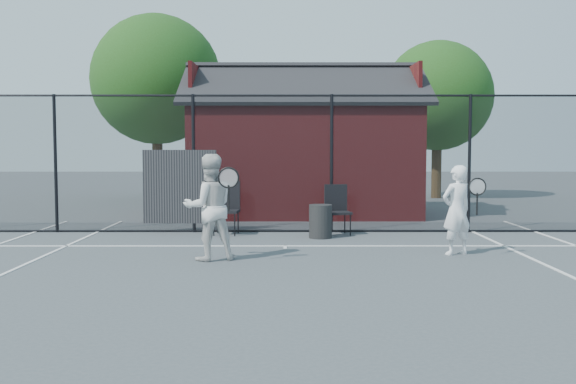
{
  "coord_description": "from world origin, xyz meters",
  "views": [
    {
      "loc": [
        0.04,
        -8.93,
        1.86
      ],
      "look_at": [
        0.05,
        1.88,
        1.1
      ],
      "focal_mm": 40.0,
      "sensor_mm": 36.0,
      "label": 1
    }
  ],
  "objects_px": {
    "chair_left": "(226,209)",
    "chair_right": "(338,210)",
    "clubhouse": "(304,156)",
    "player_front": "(457,210)",
    "player_back": "(209,207)",
    "waste_bin": "(320,221)"
  },
  "relations": [
    {
      "from": "player_back",
      "to": "waste_bin",
      "type": "bearing_deg",
      "value": 52.62
    },
    {
      "from": "clubhouse",
      "to": "player_back",
      "type": "distance_m",
      "value": 7.7
    },
    {
      "from": "chair_right",
      "to": "waste_bin",
      "type": "distance_m",
      "value": 0.67
    },
    {
      "from": "chair_left",
      "to": "chair_right",
      "type": "relative_size",
      "value": 1.07
    },
    {
      "from": "player_front",
      "to": "waste_bin",
      "type": "bearing_deg",
      "value": 137.77
    },
    {
      "from": "player_front",
      "to": "waste_bin",
      "type": "relative_size",
      "value": 2.26
    },
    {
      "from": "player_front",
      "to": "player_back",
      "type": "distance_m",
      "value": 4.24
    },
    {
      "from": "clubhouse",
      "to": "player_back",
      "type": "relative_size",
      "value": 3.72
    },
    {
      "from": "player_back",
      "to": "chair_right",
      "type": "distance_m",
      "value": 3.89
    },
    {
      "from": "chair_left",
      "to": "chair_right",
      "type": "distance_m",
      "value": 2.38
    },
    {
      "from": "clubhouse",
      "to": "player_back",
      "type": "xyz_separation_m",
      "value": [
        -1.74,
        -7.46,
        -0.73
      ]
    },
    {
      "from": "clubhouse",
      "to": "chair_left",
      "type": "distance_m",
      "value": 4.86
    },
    {
      "from": "player_back",
      "to": "chair_right",
      "type": "xyz_separation_m",
      "value": [
        2.36,
        3.06,
        -0.36
      ]
    },
    {
      "from": "player_back",
      "to": "chair_right",
      "type": "relative_size",
      "value": 1.69
    },
    {
      "from": "player_front",
      "to": "player_back",
      "type": "relative_size",
      "value": 0.89
    },
    {
      "from": "clubhouse",
      "to": "waste_bin",
      "type": "height_order",
      "value": "clubhouse"
    },
    {
      "from": "player_back",
      "to": "chair_right",
      "type": "bearing_deg",
      "value": 52.37
    },
    {
      "from": "player_front",
      "to": "player_back",
      "type": "xyz_separation_m",
      "value": [
        -4.2,
        -0.53,
        0.1
      ]
    },
    {
      "from": "clubhouse",
      "to": "chair_right",
      "type": "height_order",
      "value": "clubhouse"
    },
    {
      "from": "waste_bin",
      "to": "clubhouse",
      "type": "bearing_deg",
      "value": 92.55
    },
    {
      "from": "chair_left",
      "to": "chair_right",
      "type": "xyz_separation_m",
      "value": [
        2.38,
        0.0,
        -0.04
      ]
    },
    {
      "from": "clubhouse",
      "to": "player_front",
      "type": "distance_m",
      "value": 7.41
    }
  ]
}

